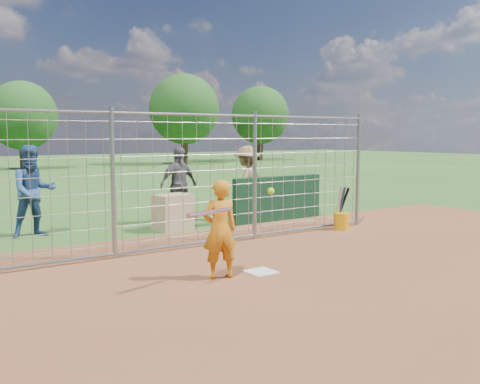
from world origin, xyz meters
TOP-DOWN VIEW (x-y plane):
  - ground at (0.00, 0.00)m, footprint 100.00×100.00m
  - infield_dirt at (0.00, -3.00)m, footprint 18.00×18.00m
  - home_plate at (0.00, -0.20)m, footprint 0.43×0.43m
  - dugout_wall at (3.40, 3.60)m, footprint 2.60×0.20m
  - batter at (-0.70, -0.12)m, footprint 0.60×0.46m
  - bystander_a at (-2.11, 4.87)m, footprint 0.94×0.73m
  - bystander_b at (1.21, 4.69)m, footprint 1.15×0.66m
  - bystander_c at (2.89, 4.19)m, footprint 1.38×1.15m
  - equipment_bin at (0.64, 3.92)m, footprint 0.88×0.67m
  - equipment_in_play at (-0.81, -0.43)m, footprint 1.56×0.29m
  - bucket_with_bats at (3.75, 1.76)m, footprint 0.34×0.40m
  - backstop_fence at (0.00, 2.00)m, footprint 9.08×0.08m
  - tree_line at (3.13, 28.13)m, footprint 44.66×6.72m

SIDE VIEW (x-z plane):
  - ground at x=0.00m, z-range 0.00..0.00m
  - infield_dirt at x=0.00m, z-range 0.01..0.01m
  - home_plate at x=0.00m, z-range 0.00..0.02m
  - bucket_with_bats at x=3.75m, z-range -0.24..0.73m
  - equipment_bin at x=0.64m, z-range 0.00..0.80m
  - dugout_wall at x=3.40m, z-range 0.00..1.10m
  - batter at x=-0.70m, z-range 0.00..1.47m
  - bystander_b at x=1.21m, z-range 0.00..1.85m
  - bystander_c at x=2.89m, z-range 0.00..1.85m
  - bystander_a at x=-2.11m, z-range 0.00..1.92m
  - equipment_in_play at x=-0.81m, z-range 0.96..1.27m
  - backstop_fence at x=0.00m, z-range -0.04..2.56m
  - tree_line at x=3.13m, z-range 0.47..6.95m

